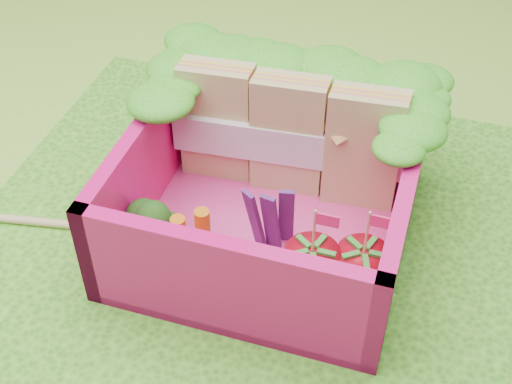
{
  "coord_description": "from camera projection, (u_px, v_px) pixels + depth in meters",
  "views": [
    {
      "loc": [
        0.81,
        -2.29,
        2.53
      ],
      "look_at": [
        0.07,
        0.06,
        0.28
      ],
      "focal_mm": 50.0,
      "sensor_mm": 36.0,
      "label": 1
    }
  ],
  "objects": [
    {
      "name": "strawberry_right",
      "position": [
        361.0,
        270.0,
        3.08
      ],
      "size": [
        0.24,
        0.24,
        0.48
      ],
      "color": "red",
      "rests_on": "bento_floor"
    },
    {
      "name": "bento_box",
      "position": [
        270.0,
        191.0,
        3.31
      ],
      "size": [
        1.3,
        1.3,
        0.55
      ],
      "color": "#E41370",
      "rests_on": "placemat"
    },
    {
      "name": "broccoli",
      "position": [
        153.0,
        222.0,
        3.24
      ],
      "size": [
        0.31,
        0.31,
        0.24
      ],
      "color": "#5E9F4D",
      "rests_on": "bento_floor"
    },
    {
      "name": "sandwich_stack",
      "position": [
        290.0,
        135.0,
        3.48
      ],
      "size": [
        1.15,
        0.26,
        0.63
      ],
      "color": "#A38A56",
      "rests_on": "bento_floor"
    },
    {
      "name": "purple_wedges",
      "position": [
        271.0,
        219.0,
        3.22
      ],
      "size": [
        0.2,
        0.11,
        0.38
      ],
      "color": "#4B1A5C",
      "rests_on": "bento_floor"
    },
    {
      "name": "chopsticks",
      "position": [
        58.0,
        224.0,
        3.51
      ],
      "size": [
        2.14,
        0.42,
        0.04
      ],
      "color": "tan",
      "rests_on": "placemat"
    },
    {
      "name": "placemat",
      "position": [
        239.0,
        237.0,
        3.49
      ],
      "size": [
        2.6,
        2.6,
        0.03
      ],
      "primitive_type": "cube",
      "color": "#3C8B1F",
      "rests_on": "ground"
    },
    {
      "name": "lettuce_ruffle",
      "position": [
        300.0,
        75.0,
        3.43
      ],
      "size": [
        1.43,
        0.83,
        0.11
      ],
      "color": "#268D19",
      "rests_on": "bento_box"
    },
    {
      "name": "carrot_sticks",
      "position": [
        192.0,
        237.0,
        3.21
      ],
      "size": [
        0.17,
        0.12,
        0.29
      ],
      "color": "orange",
      "rests_on": "bento_floor"
    },
    {
      "name": "snap_peas",
      "position": [
        320.0,
        286.0,
        3.14
      ],
      "size": [
        0.63,
        0.35,
        0.05
      ],
      "color": "#60A935",
      "rests_on": "bento_floor"
    },
    {
      "name": "strawberry_left",
      "position": [
        311.0,
        269.0,
        3.08
      ],
      "size": [
        0.24,
        0.24,
        0.48
      ],
      "color": "red",
      "rests_on": "bento_floor"
    },
    {
      "name": "ground",
      "position": [
        239.0,
        239.0,
        3.5
      ],
      "size": [
        14.0,
        14.0,
        0.0
      ],
      "primitive_type": "plane",
      "color": "#91CE3A",
      "rests_on": "ground"
    },
    {
      "name": "bento_floor",
      "position": [
        269.0,
        229.0,
        3.48
      ],
      "size": [
        1.3,
        1.3,
        0.05
      ],
      "primitive_type": "cube",
      "color": "#E2398B",
      "rests_on": "placemat"
    }
  ]
}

